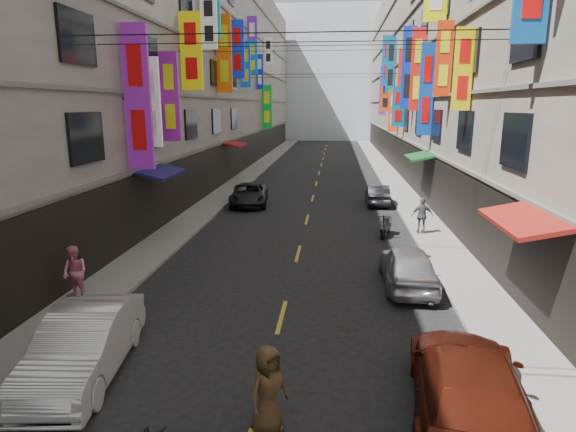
% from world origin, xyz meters
% --- Properties ---
extents(sidewalk_left, '(2.00, 90.00, 0.12)m').
position_xyz_m(sidewalk_left, '(-6.00, 42.00, 0.06)').
color(sidewalk_left, slate).
rests_on(sidewalk_left, ground).
extents(sidewalk_right, '(2.00, 90.00, 0.12)m').
position_xyz_m(sidewalk_right, '(6.00, 42.00, 0.06)').
color(sidewalk_right, slate).
rests_on(sidewalk_right, ground).
extents(building_row_left, '(10.14, 90.00, 19.00)m').
position_xyz_m(building_row_left, '(-11.99, 42.00, 9.49)').
color(building_row_left, gray).
rests_on(building_row_left, ground).
extents(building_row_right, '(10.14, 90.00, 19.00)m').
position_xyz_m(building_row_right, '(11.99, 42.00, 9.49)').
color(building_row_right, gray).
rests_on(building_row_right, ground).
extents(haze_block, '(18.00, 8.00, 22.00)m').
position_xyz_m(haze_block, '(0.00, 92.00, 11.00)').
color(haze_block, silver).
rests_on(haze_block, ground).
extents(shop_signage, '(14.00, 55.00, 11.75)m').
position_xyz_m(shop_signage, '(-0.07, 34.60, 9.01)').
color(shop_signage, '#0F42B9').
rests_on(shop_signage, ground).
extents(street_awnings, '(13.99, 35.20, 0.41)m').
position_xyz_m(street_awnings, '(-1.26, 26.00, 3.00)').
color(street_awnings, '#12471D').
rests_on(street_awnings, ground).
extents(overhead_cables, '(14.00, 38.04, 1.24)m').
position_xyz_m(overhead_cables, '(0.00, 30.00, 8.80)').
color(overhead_cables, black).
rests_on(overhead_cables, ground).
extents(lane_markings, '(0.12, 80.20, 0.01)m').
position_xyz_m(lane_markings, '(0.00, 39.00, 0.00)').
color(lane_markings, gold).
rests_on(lane_markings, ground).
extents(scooter_far_right, '(0.73, 1.76, 1.14)m').
position_xyz_m(scooter_far_right, '(3.80, 27.11, 0.44)').
color(scooter_far_right, black).
rests_on(scooter_far_right, ground).
extents(car_left_mid, '(2.11, 4.61, 1.47)m').
position_xyz_m(car_left_mid, '(-4.00, 14.54, 0.73)').
color(car_left_mid, silver).
rests_on(car_left_mid, ground).
extents(car_left_far, '(2.61, 4.81, 1.28)m').
position_xyz_m(car_left_far, '(-3.71, 33.52, 0.64)').
color(car_left_far, black).
rests_on(car_left_far, ground).
extents(car_right_near, '(2.73, 5.32, 1.48)m').
position_xyz_m(car_right_near, '(4.00, 13.70, 0.74)').
color(car_right_near, '#5B1C0F').
rests_on(car_right_near, ground).
extents(car_right_mid, '(1.64, 4.06, 1.38)m').
position_xyz_m(car_right_mid, '(3.88, 20.77, 0.69)').
color(car_right_mid, '#BCBBC0').
rests_on(car_right_mid, ground).
extents(car_right_far, '(1.29, 3.64, 1.20)m').
position_xyz_m(car_right_far, '(4.00, 34.42, 0.60)').
color(car_right_far, '#212228').
rests_on(car_right_far, ground).
extents(pedestrian_lfar, '(0.93, 0.78, 1.65)m').
position_xyz_m(pedestrian_lfar, '(-6.33, 18.43, 0.94)').
color(pedestrian_lfar, pink).
rests_on(pedestrian_lfar, sidewalk_left).
extents(pedestrian_rfar, '(1.02, 0.63, 1.66)m').
position_xyz_m(pedestrian_rfar, '(5.43, 27.31, 0.95)').
color(pedestrian_rfar, '#565658').
rests_on(pedestrian_rfar, sidewalk_right).
extents(pedestrian_crossing, '(0.96, 0.99, 1.68)m').
position_xyz_m(pedestrian_crossing, '(0.30, 13.09, 0.84)').
color(pedestrian_crossing, '#4D361F').
rests_on(pedestrian_crossing, ground).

